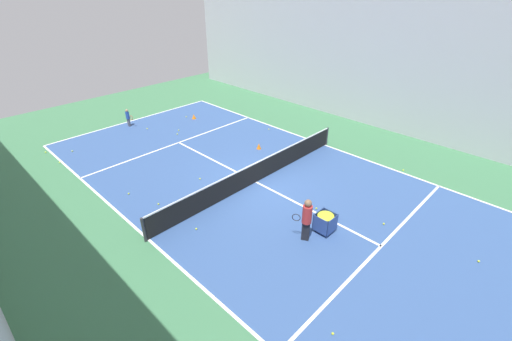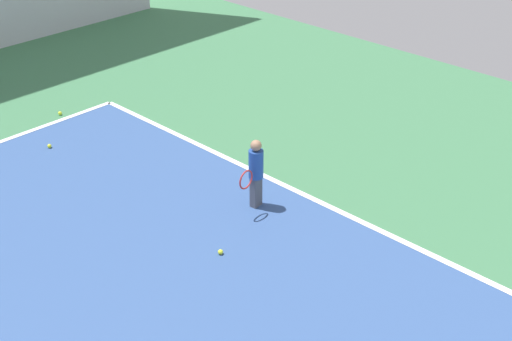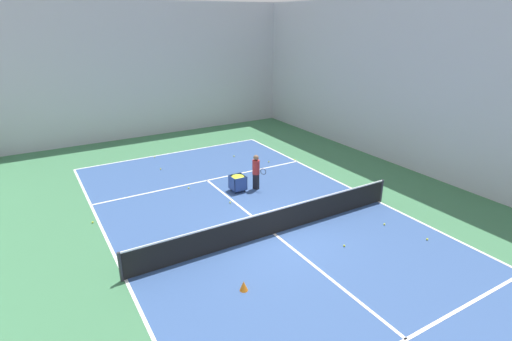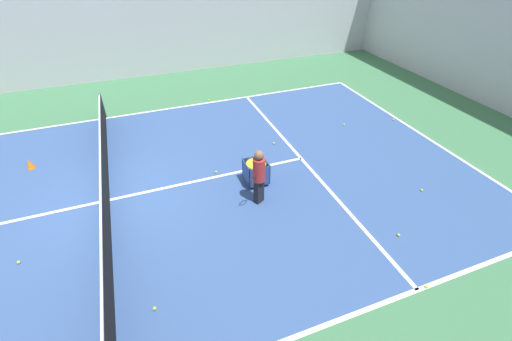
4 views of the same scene
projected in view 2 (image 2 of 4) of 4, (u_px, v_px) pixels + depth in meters
line_baseline_near at (325, 205)px, 10.27m from camera, size 10.43×0.10×0.00m
player_near_baseline at (255, 170)px, 9.95m from camera, size 0.23×0.54×1.05m
tennis_ball_1 at (60, 113)px, 12.92m from camera, size 0.07×0.07×0.07m
tennis_ball_9 at (221, 252)px, 9.21m from camera, size 0.07×0.07×0.07m
tennis_ball_14 at (49, 146)px, 11.80m from camera, size 0.07×0.07×0.07m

